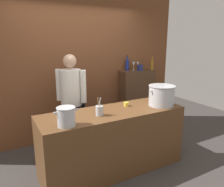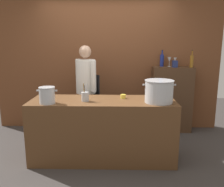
{
  "view_description": "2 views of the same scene",
  "coord_description": "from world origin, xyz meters",
  "px_view_note": "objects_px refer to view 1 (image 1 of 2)",
  "views": [
    {
      "loc": [
        -1.41,
        -2.52,
        1.86
      ],
      "look_at": [
        0.13,
        0.26,
        1.08
      ],
      "focal_mm": 34.58,
      "sensor_mm": 36.0,
      "label": 1
    },
    {
      "loc": [
        0.21,
        -3.35,
        1.72
      ],
      "look_at": [
        0.13,
        0.43,
        0.9
      ],
      "focal_mm": 38.52,
      "sensor_mm": 36.0,
      "label": 2
    }
  ],
  "objects_px": {
    "stockpot_small": "(66,117)",
    "wine_glass_tall": "(134,64)",
    "wine_bottle_cobalt": "(127,65)",
    "chef": "(72,97)",
    "stockpot_large": "(161,96)",
    "utensil_crock": "(99,110)",
    "wine_bottle_amber": "(152,64)",
    "wine_glass_short": "(138,64)",
    "butter_jar": "(126,104)",
    "spice_tin_navy": "(140,68)"
  },
  "relations": [
    {
      "from": "chef",
      "to": "spice_tin_navy",
      "type": "distance_m",
      "value": 1.68
    },
    {
      "from": "utensil_crock",
      "to": "stockpot_large",
      "type": "bearing_deg",
      "value": -2.57
    },
    {
      "from": "utensil_crock",
      "to": "wine_glass_tall",
      "type": "relative_size",
      "value": 1.4
    },
    {
      "from": "wine_glass_tall",
      "to": "butter_jar",
      "type": "bearing_deg",
      "value": -128.72
    },
    {
      "from": "stockpot_large",
      "to": "wine_bottle_cobalt",
      "type": "xyz_separation_m",
      "value": [
        0.27,
        1.38,
        0.32
      ]
    },
    {
      "from": "chef",
      "to": "wine_glass_short",
      "type": "xyz_separation_m",
      "value": [
        1.64,
        0.46,
        0.42
      ]
    },
    {
      "from": "wine_bottle_cobalt",
      "to": "stockpot_small",
      "type": "bearing_deg",
      "value": -140.39
    },
    {
      "from": "utensil_crock",
      "to": "wine_bottle_amber",
      "type": "distance_m",
      "value": 2.18
    },
    {
      "from": "utensil_crock",
      "to": "wine_glass_short",
      "type": "bearing_deg",
      "value": 40.3
    },
    {
      "from": "butter_jar",
      "to": "wine_glass_short",
      "type": "distance_m",
      "value": 1.57
    },
    {
      "from": "stockpot_small",
      "to": "wine_glass_tall",
      "type": "height_order",
      "value": "wine_glass_tall"
    },
    {
      "from": "chef",
      "to": "butter_jar",
      "type": "xyz_separation_m",
      "value": [
        0.63,
        -0.67,
        -0.04
      ]
    },
    {
      "from": "stockpot_large",
      "to": "stockpot_small",
      "type": "height_order",
      "value": "stockpot_large"
    },
    {
      "from": "stockpot_small",
      "to": "spice_tin_navy",
      "type": "bearing_deg",
      "value": 33.43
    },
    {
      "from": "wine_glass_tall",
      "to": "spice_tin_navy",
      "type": "xyz_separation_m",
      "value": [
        0.08,
        -0.12,
        -0.06
      ]
    },
    {
      "from": "stockpot_large",
      "to": "stockpot_small",
      "type": "distance_m",
      "value": 1.52
    },
    {
      "from": "chef",
      "to": "spice_tin_navy",
      "type": "relative_size",
      "value": 13.21
    },
    {
      "from": "chef",
      "to": "stockpot_small",
      "type": "height_order",
      "value": "chef"
    },
    {
      "from": "butter_jar",
      "to": "wine_glass_tall",
      "type": "xyz_separation_m",
      "value": [
        0.89,
        1.12,
        0.45
      ]
    },
    {
      "from": "wine_glass_short",
      "to": "wine_glass_tall",
      "type": "bearing_deg",
      "value": -174.95
    },
    {
      "from": "butter_jar",
      "to": "wine_glass_tall",
      "type": "distance_m",
      "value": 1.5
    },
    {
      "from": "stockpot_small",
      "to": "wine_glass_tall",
      "type": "xyz_separation_m",
      "value": [
        1.93,
        1.44,
        0.37
      ]
    },
    {
      "from": "butter_jar",
      "to": "wine_glass_short",
      "type": "bearing_deg",
      "value": 48.29
    },
    {
      "from": "utensil_crock",
      "to": "wine_glass_tall",
      "type": "xyz_separation_m",
      "value": [
        1.43,
        1.3,
        0.41
      ]
    },
    {
      "from": "spice_tin_navy",
      "to": "utensil_crock",
      "type": "bearing_deg",
      "value": -142.07
    },
    {
      "from": "stockpot_small",
      "to": "wine_bottle_amber",
      "type": "xyz_separation_m",
      "value": [
        2.3,
        1.3,
        0.36
      ]
    },
    {
      "from": "wine_bottle_cobalt",
      "to": "wine_glass_tall",
      "type": "relative_size",
      "value": 1.74
    },
    {
      "from": "stockpot_small",
      "to": "wine_bottle_cobalt",
      "type": "xyz_separation_m",
      "value": [
        1.79,
        1.48,
        0.36
      ]
    },
    {
      "from": "wine_glass_tall",
      "to": "chef",
      "type": "bearing_deg",
      "value": -163.65
    },
    {
      "from": "utensil_crock",
      "to": "stockpot_small",
      "type": "bearing_deg",
      "value": -163.54
    },
    {
      "from": "stockpot_small",
      "to": "wine_glass_short",
      "type": "relative_size",
      "value": 1.63
    },
    {
      "from": "stockpot_large",
      "to": "utensil_crock",
      "type": "bearing_deg",
      "value": 177.43
    },
    {
      "from": "wine_glass_tall",
      "to": "spice_tin_navy",
      "type": "relative_size",
      "value": 1.43
    },
    {
      "from": "wine_bottle_amber",
      "to": "wine_glass_short",
      "type": "height_order",
      "value": "wine_bottle_amber"
    },
    {
      "from": "wine_bottle_cobalt",
      "to": "wine_bottle_amber",
      "type": "xyz_separation_m",
      "value": [
        0.51,
        -0.18,
        -0.0
      ]
    },
    {
      "from": "chef",
      "to": "butter_jar",
      "type": "distance_m",
      "value": 0.92
    },
    {
      "from": "wine_bottle_cobalt",
      "to": "wine_glass_tall",
      "type": "distance_m",
      "value": 0.14
    },
    {
      "from": "butter_jar",
      "to": "spice_tin_navy",
      "type": "relative_size",
      "value": 0.61
    },
    {
      "from": "wine_bottle_amber",
      "to": "wine_bottle_cobalt",
      "type": "bearing_deg",
      "value": 160.13
    },
    {
      "from": "stockpot_small",
      "to": "wine_bottle_cobalt",
      "type": "distance_m",
      "value": 2.35
    },
    {
      "from": "butter_jar",
      "to": "wine_glass_tall",
      "type": "relative_size",
      "value": 0.43
    },
    {
      "from": "wine_bottle_cobalt",
      "to": "wine_glass_tall",
      "type": "height_order",
      "value": "wine_bottle_cobalt"
    },
    {
      "from": "butter_jar",
      "to": "wine_bottle_amber",
      "type": "relative_size",
      "value": 0.24
    },
    {
      "from": "stockpot_small",
      "to": "utensil_crock",
      "type": "relative_size",
      "value": 1.11
    },
    {
      "from": "stockpot_large",
      "to": "wine_glass_short",
      "type": "height_order",
      "value": "wine_glass_short"
    },
    {
      "from": "utensil_crock",
      "to": "wine_glass_short",
      "type": "xyz_separation_m",
      "value": [
        1.54,
        1.31,
        0.41
      ]
    },
    {
      "from": "stockpot_small",
      "to": "butter_jar",
      "type": "relative_size",
      "value": 3.63
    },
    {
      "from": "stockpot_large",
      "to": "wine_bottle_cobalt",
      "type": "bearing_deg",
      "value": 78.79
    },
    {
      "from": "wine_glass_short",
      "to": "wine_glass_tall",
      "type": "distance_m",
      "value": 0.11
    },
    {
      "from": "wine_bottle_cobalt",
      "to": "wine_bottle_amber",
      "type": "bearing_deg",
      "value": -19.87
    }
  ]
}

